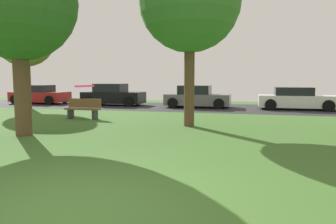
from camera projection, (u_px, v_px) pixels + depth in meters
name	position (u px, v px, depth m)	size (l,w,h in m)	color
ground_plane	(71.00, 211.00, 4.24)	(44.00, 44.00, 0.00)	#3D6628
road_strip	(212.00, 108.00, 19.63)	(44.00, 6.40, 0.01)	#28282B
oak_tree_center	(190.00, 2.00, 11.47)	(3.73, 3.73, 6.48)	brown
birch_tree_lone	(24.00, 37.00, 18.53)	(3.50, 3.50, 6.01)	brown
oak_tree_left	(18.00, 3.00, 9.57)	(3.57, 3.57, 5.91)	brown
frisbee_disc	(84.00, 86.00, 4.48)	(0.33, 0.33, 0.03)	#EA2D6B
parked_car_red	(40.00, 95.00, 23.02)	(4.05, 2.09, 1.34)	#B21E1E
parked_car_black	(113.00, 95.00, 21.50)	(4.13, 1.96, 1.47)	black
parked_car_grey	(197.00, 97.00, 19.85)	(4.02, 2.06, 1.38)	slate
parked_car_white	(296.00, 99.00, 18.41)	(4.32, 1.99, 1.30)	white
park_bench	(83.00, 109.00, 14.04)	(1.60, 0.45, 0.90)	brown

